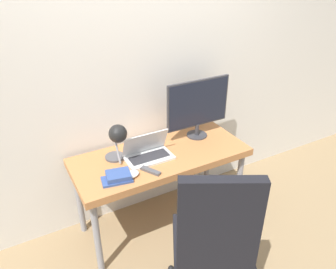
% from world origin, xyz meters
% --- Properties ---
extents(ground_plane, '(12.00, 12.00, 0.00)m').
position_xyz_m(ground_plane, '(0.00, 0.00, 0.00)').
color(ground_plane, '#937A56').
extents(wall_back, '(8.00, 0.05, 2.60)m').
position_xyz_m(wall_back, '(0.00, 0.67, 1.30)').
color(wall_back, silver).
rests_on(wall_back, ground_plane).
extents(desk, '(1.43, 0.61, 0.74)m').
position_xyz_m(desk, '(0.00, 0.30, 0.66)').
color(desk, '#B77542').
rests_on(desk, ground_plane).
extents(laptop, '(0.37, 0.21, 0.21)m').
position_xyz_m(laptop, '(-0.11, 0.30, 0.78)').
color(laptop, silver).
rests_on(laptop, desk).
extents(monitor, '(0.59, 0.18, 0.52)m').
position_xyz_m(monitor, '(0.42, 0.42, 1.03)').
color(monitor, '#333338').
rests_on(monitor, desk).
extents(desk_lamp, '(0.15, 0.27, 0.34)m').
position_xyz_m(desk_lamp, '(-0.35, 0.32, 0.98)').
color(desk_lamp, '#4C4C51').
rests_on(desk_lamp, desk).
extents(office_chair, '(0.66, 0.66, 1.17)m').
position_xyz_m(office_chair, '(-0.09, -0.57, 0.64)').
color(office_chair, black).
rests_on(office_chair, ground_plane).
extents(book_stack, '(0.23, 0.17, 0.05)m').
position_xyz_m(book_stack, '(-0.43, 0.14, 0.76)').
color(book_stack, '#334C8C').
rests_on(book_stack, desk).
extents(tv_remote, '(0.11, 0.16, 0.02)m').
position_xyz_m(tv_remote, '(-0.18, 0.11, 0.75)').
color(tv_remote, '#4C4C51').
rests_on(tv_remote, desk).
extents(game_controller, '(0.15, 0.10, 0.04)m').
position_xyz_m(game_controller, '(-0.35, 0.13, 0.76)').
color(game_controller, white).
rests_on(game_controller, desk).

